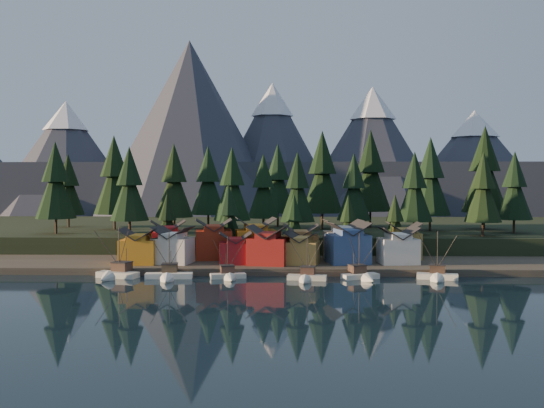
{
  "coord_description": "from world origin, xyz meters",
  "views": [
    {
      "loc": [
        3.73,
        -116.46,
        20.34
      ],
      "look_at": [
        -0.42,
        30.0,
        15.22
      ],
      "focal_mm": 40.0,
      "sensor_mm": 36.0,
      "label": 1
    }
  ],
  "objects_px": {
    "boat_4": "(307,271)",
    "boat_5": "(362,269)",
    "house_front_0": "(139,245)",
    "house_front_1": "(173,244)",
    "boat_1": "(168,269)",
    "house_back_1": "(214,238)",
    "house_back_0": "(168,238)",
    "boat_6": "(437,269)",
    "boat_2": "(229,269)",
    "boat_0": "(115,267)"
  },
  "relations": [
    {
      "from": "boat_2",
      "to": "house_front_1",
      "type": "xyz_separation_m",
      "value": [
        -14.34,
        13.1,
        4.02
      ]
    },
    {
      "from": "boat_2",
      "to": "boat_6",
      "type": "bearing_deg",
      "value": -13.63
    },
    {
      "from": "boat_0",
      "to": "house_back_1",
      "type": "height_order",
      "value": "house_back_1"
    },
    {
      "from": "boat_4",
      "to": "boat_0",
      "type": "bearing_deg",
      "value": -174.07
    },
    {
      "from": "boat_2",
      "to": "house_back_0",
      "type": "relative_size",
      "value": 0.96
    },
    {
      "from": "boat_1",
      "to": "house_back_0",
      "type": "relative_size",
      "value": 1.08
    },
    {
      "from": "boat_2",
      "to": "house_back_1",
      "type": "xyz_separation_m",
      "value": [
        -5.84,
        21.54,
        4.7
      ]
    },
    {
      "from": "house_back_1",
      "to": "boat_0",
      "type": "bearing_deg",
      "value": -138.96
    },
    {
      "from": "house_front_0",
      "to": "house_front_1",
      "type": "distance_m",
      "value": 7.85
    },
    {
      "from": "boat_5",
      "to": "house_back_1",
      "type": "height_order",
      "value": "house_back_1"
    },
    {
      "from": "boat_1",
      "to": "house_back_0",
      "type": "height_order",
      "value": "house_back_0"
    },
    {
      "from": "boat_0",
      "to": "house_front_0",
      "type": "relative_size",
      "value": 1.45
    },
    {
      "from": "boat_1",
      "to": "house_back_0",
      "type": "xyz_separation_m",
      "value": [
        -5.03,
        24.45,
        4.39
      ]
    },
    {
      "from": "boat_1",
      "to": "house_back_1",
      "type": "relative_size",
      "value": 1.11
    },
    {
      "from": "boat_0",
      "to": "house_back_0",
      "type": "height_order",
      "value": "boat_0"
    },
    {
      "from": "boat_2",
      "to": "boat_4",
      "type": "relative_size",
      "value": 0.98
    },
    {
      "from": "boat_4",
      "to": "boat_5",
      "type": "height_order",
      "value": "boat_5"
    },
    {
      "from": "boat_6",
      "to": "house_back_1",
      "type": "bearing_deg",
      "value": 170.16
    },
    {
      "from": "boat_6",
      "to": "boat_2",
      "type": "bearing_deg",
      "value": -166.46
    },
    {
      "from": "boat_5",
      "to": "boat_6",
      "type": "distance_m",
      "value": 15.72
    },
    {
      "from": "boat_5",
      "to": "house_back_1",
      "type": "bearing_deg",
      "value": 126.79
    },
    {
      "from": "boat_5",
      "to": "boat_6",
      "type": "bearing_deg",
      "value": -20.69
    },
    {
      "from": "boat_1",
      "to": "house_back_1",
      "type": "xyz_separation_m",
      "value": [
        6.82,
        22.36,
        4.63
      ]
    },
    {
      "from": "boat_6",
      "to": "house_back_1",
      "type": "xyz_separation_m",
      "value": [
        -49.79,
        21.58,
        4.43
      ]
    },
    {
      "from": "house_front_1",
      "to": "boat_5",
      "type": "bearing_deg",
      "value": -7.32
    },
    {
      "from": "boat_2",
      "to": "boat_5",
      "type": "height_order",
      "value": "boat_5"
    },
    {
      "from": "boat_6",
      "to": "house_front_0",
      "type": "xyz_separation_m",
      "value": [
        -66.06,
        12.04,
        3.58
      ]
    },
    {
      "from": "house_front_0",
      "to": "boat_0",
      "type": "bearing_deg",
      "value": -101.34
    },
    {
      "from": "boat_0",
      "to": "boat_4",
      "type": "distance_m",
      "value": 40.76
    },
    {
      "from": "boat_4",
      "to": "house_back_0",
      "type": "distance_m",
      "value": 42.9
    },
    {
      "from": "boat_1",
      "to": "boat_4",
      "type": "relative_size",
      "value": 1.1
    },
    {
      "from": "boat_4",
      "to": "boat_6",
      "type": "relative_size",
      "value": 0.9
    },
    {
      "from": "boat_1",
      "to": "house_front_1",
      "type": "height_order",
      "value": "house_front_1"
    },
    {
      "from": "house_front_1",
      "to": "boat_0",
      "type": "bearing_deg",
      "value": -117.3
    },
    {
      "from": "boat_1",
      "to": "house_front_0",
      "type": "bearing_deg",
      "value": 121.24
    },
    {
      "from": "house_front_0",
      "to": "house_front_1",
      "type": "bearing_deg",
      "value": 6.93
    },
    {
      "from": "house_front_1",
      "to": "boat_1",
      "type": "bearing_deg",
      "value": -73.26
    },
    {
      "from": "boat_6",
      "to": "house_front_1",
      "type": "xyz_separation_m",
      "value": [
        -58.29,
        13.14,
        3.75
      ]
    },
    {
      "from": "house_front_0",
      "to": "house_front_1",
      "type": "xyz_separation_m",
      "value": [
        7.77,
        1.11,
        0.17
      ]
    },
    {
      "from": "house_front_0",
      "to": "boat_1",
      "type": "bearing_deg",
      "value": -54.79
    },
    {
      "from": "boat_5",
      "to": "house_front_0",
      "type": "distance_m",
      "value": 51.9
    },
    {
      "from": "boat_6",
      "to": "house_front_0",
      "type": "height_order",
      "value": "boat_6"
    },
    {
      "from": "house_front_0",
      "to": "house_front_1",
      "type": "relative_size",
      "value": 0.88
    },
    {
      "from": "boat_0",
      "to": "house_front_1",
      "type": "height_order",
      "value": "boat_0"
    },
    {
      "from": "boat_0",
      "to": "boat_2",
      "type": "distance_m",
      "value": 24.26
    },
    {
      "from": "boat_5",
      "to": "boat_4",
      "type": "bearing_deg",
      "value": 168.13
    },
    {
      "from": "boat_5",
      "to": "boat_6",
      "type": "relative_size",
      "value": 0.95
    },
    {
      "from": "boat_2",
      "to": "boat_6",
      "type": "distance_m",
      "value": 43.95
    },
    {
      "from": "boat_2",
      "to": "boat_6",
      "type": "height_order",
      "value": "boat_6"
    },
    {
      "from": "boat_4",
      "to": "boat_5",
      "type": "relative_size",
      "value": 0.94
    }
  ]
}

